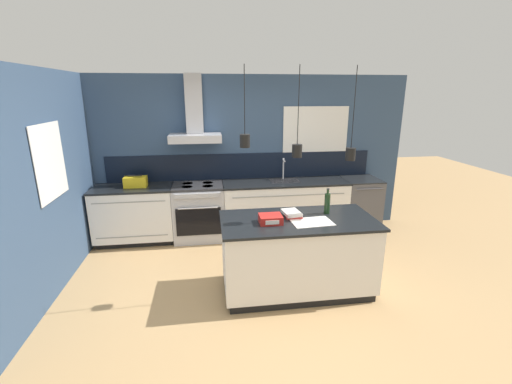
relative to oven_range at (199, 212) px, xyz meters
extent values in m
plane|color=tan|center=(0.75, -1.69, -0.46)|extent=(16.00, 16.00, 0.00)
cube|color=#354C6B|center=(0.75, 0.34, 0.84)|extent=(5.60, 0.06, 2.60)
cube|color=black|center=(0.75, 0.30, 0.67)|extent=(4.42, 0.02, 0.43)
cube|color=white|center=(2.00, 0.30, 1.16)|extent=(1.12, 0.01, 0.96)
cube|color=black|center=(2.00, 0.31, 1.16)|extent=(1.04, 0.01, 0.88)
cube|color=#B5B5BA|center=(0.00, 0.08, 1.18)|extent=(0.80, 0.46, 0.12)
cube|color=#B5B5BA|center=(0.00, 0.17, 1.69)|extent=(0.26, 0.20, 0.90)
cylinder|color=black|center=(0.58, -1.70, 1.79)|extent=(0.01, 0.01, 0.70)
cylinder|color=black|center=(0.58, -1.70, 1.37)|extent=(0.11, 0.11, 0.14)
sphere|color=#F9D18C|center=(0.58, -1.70, 1.37)|extent=(0.06, 0.06, 0.06)
cylinder|color=black|center=(1.15, -1.72, 1.74)|extent=(0.01, 0.01, 0.82)
cylinder|color=black|center=(1.15, -1.72, 1.26)|extent=(0.11, 0.11, 0.14)
sphere|color=#F9D18C|center=(1.15, -1.72, 1.26)|extent=(0.06, 0.06, 0.06)
cylinder|color=black|center=(1.77, -1.71, 1.71)|extent=(0.01, 0.01, 0.87)
cylinder|color=black|center=(1.77, -1.71, 1.20)|extent=(0.11, 0.11, 0.14)
sphere|color=#F9D18C|center=(1.77, -1.71, 1.20)|extent=(0.06, 0.06, 0.06)
cube|color=#354C6B|center=(-1.68, -0.99, 0.84)|extent=(0.06, 3.80, 2.60)
cube|color=white|center=(-1.63, -1.14, 1.09)|extent=(0.01, 0.76, 0.88)
cube|color=black|center=(-1.64, -1.14, 1.09)|extent=(0.01, 0.68, 0.80)
cube|color=black|center=(-1.01, 0.03, -0.41)|extent=(1.17, 0.56, 0.09)
cube|color=white|center=(-1.01, 0.00, 0.03)|extent=(1.20, 0.62, 0.79)
cube|color=gray|center=(-1.01, -0.31, 0.30)|extent=(1.06, 0.01, 0.01)
cube|color=gray|center=(-1.01, -0.31, -0.25)|extent=(1.06, 0.01, 0.01)
cube|color=black|center=(-1.01, 0.00, 0.44)|extent=(1.23, 0.64, 0.03)
cube|color=black|center=(1.43, 0.03, -0.41)|extent=(1.99, 0.56, 0.09)
cube|color=white|center=(1.43, 0.00, 0.03)|extent=(2.05, 0.62, 0.79)
cube|color=gray|center=(1.43, -0.31, 0.30)|extent=(1.80, 0.01, 0.01)
cube|color=gray|center=(1.43, -0.31, -0.25)|extent=(1.80, 0.01, 0.01)
cube|color=black|center=(1.43, 0.00, 0.44)|extent=(2.07, 0.64, 0.03)
cube|color=#262628|center=(1.43, 0.05, 0.45)|extent=(0.48, 0.34, 0.01)
cylinder|color=#B5B5BA|center=(1.43, 0.18, 0.62)|extent=(0.02, 0.02, 0.34)
sphere|color=#B5B5BA|center=(1.43, 0.18, 0.79)|extent=(0.03, 0.03, 0.03)
cylinder|color=#B5B5BA|center=(1.43, 0.12, 0.77)|extent=(0.02, 0.12, 0.02)
cube|color=#B5B5BA|center=(0.00, 0.00, -0.02)|extent=(0.80, 0.62, 0.87)
cube|color=black|center=(0.00, -0.31, -0.06)|extent=(0.69, 0.02, 0.44)
cylinder|color=#B5B5BA|center=(0.00, -0.34, 0.17)|extent=(0.60, 0.02, 0.02)
cube|color=#B5B5BA|center=(0.00, -0.32, 0.36)|extent=(0.69, 0.02, 0.07)
cube|color=#2D2D30|center=(0.00, 0.00, 0.43)|extent=(0.80, 0.60, 0.04)
cylinder|color=black|center=(-0.16, 0.11, 0.45)|extent=(0.17, 0.17, 0.00)
cylinder|color=black|center=(0.16, 0.11, 0.45)|extent=(0.17, 0.17, 0.00)
cylinder|color=black|center=(-0.16, -0.10, 0.45)|extent=(0.17, 0.17, 0.00)
cylinder|color=black|center=(0.16, -0.10, 0.45)|extent=(0.17, 0.17, 0.00)
cube|color=#4C4C51|center=(2.76, 0.00, -0.01)|extent=(0.59, 0.62, 0.89)
cube|color=black|center=(2.76, 0.00, 0.44)|extent=(0.59, 0.62, 0.02)
cylinder|color=#4C4C51|center=(2.76, -0.33, 0.36)|extent=(0.45, 0.02, 0.02)
cube|color=black|center=(1.19, -1.72, -0.41)|extent=(1.68, 0.81, 0.09)
cube|color=white|center=(1.19, -1.72, 0.03)|extent=(1.75, 0.85, 0.79)
cube|color=black|center=(1.19, -1.72, 0.44)|extent=(1.80, 0.90, 0.03)
cylinder|color=#193319|center=(1.59, -1.57, 0.58)|extent=(0.07, 0.07, 0.25)
cylinder|color=#193319|center=(1.59, -1.57, 0.73)|extent=(0.03, 0.03, 0.06)
cylinder|color=#262628|center=(1.59, -1.57, 0.76)|extent=(0.03, 0.03, 0.01)
cube|color=#B2332D|center=(1.15, -1.61, 0.47)|extent=(0.20, 0.26, 0.02)
cube|color=silver|center=(1.14, -1.61, 0.50)|extent=(0.22, 0.27, 0.04)
cube|color=red|center=(0.85, -1.79, 0.50)|extent=(0.25, 0.21, 0.09)
cube|color=white|center=(0.85, -1.90, 0.50)|extent=(0.15, 0.01, 0.05)
cube|color=silver|center=(1.32, -1.84, 0.46)|extent=(0.48, 0.34, 0.01)
cube|color=gold|center=(-0.95, 0.00, 0.53)|extent=(0.34, 0.18, 0.16)
cylinder|color=black|center=(-0.95, 0.00, 0.63)|extent=(0.20, 0.02, 0.02)
camera|label=1|loc=(0.18, -5.33, 1.87)|focal=24.00mm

